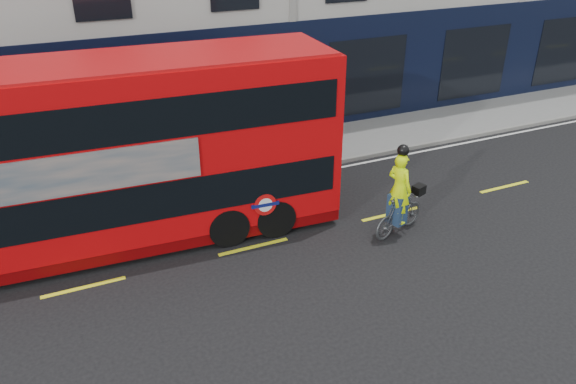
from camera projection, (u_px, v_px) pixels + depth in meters
ground at (424, 241)px, 14.03m from camera, size 120.00×120.00×0.00m
pavement at (310, 147)px, 19.27m from camera, size 60.00×3.00×0.12m
kerb at (331, 163)px, 18.05m from camera, size 60.00×0.12×0.13m
road_edge_line at (335, 168)px, 17.84m from camera, size 58.00×0.10×0.01m
lane_dashes at (391, 214)px, 15.25m from camera, size 58.00×0.12×0.01m
bus at (103, 156)px, 12.98m from camera, size 11.33×3.18×4.52m
cyclist at (399, 204)px, 14.00m from camera, size 1.83×1.02×2.46m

